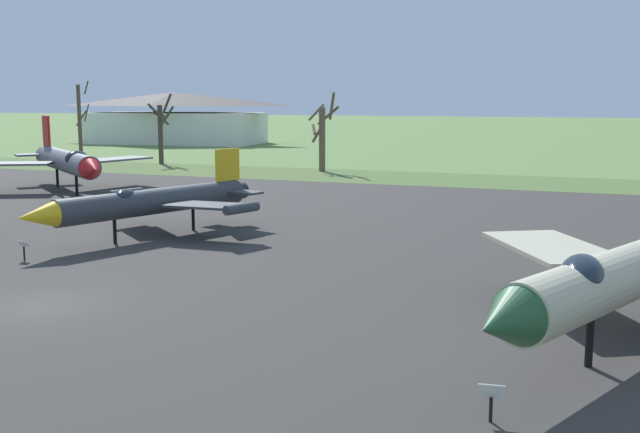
{
  "coord_description": "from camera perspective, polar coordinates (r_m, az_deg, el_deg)",
  "views": [
    {
      "loc": [
        18.5,
        -20.58,
        7.2
      ],
      "look_at": [
        5.99,
        11.75,
        1.85
      ],
      "focal_mm": 42.85,
      "sensor_mm": 36.0,
      "label": 1
    }
  ],
  "objects": [
    {
      "name": "bare_tree_center",
      "position": [
        76.17,
        0.18,
        6.18
      ],
      "size": [
        2.92,
        2.75,
        7.88
      ],
      "color": "brown",
      "rests_on": "ground"
    },
    {
      "name": "info_placard_front_right",
      "position": [
        17.87,
        12.66,
        -13.09
      ],
      "size": [
        0.61,
        0.28,
        0.96
      ],
      "color": "black",
      "rests_on": "ground"
    },
    {
      "name": "jet_fighter_front_right",
      "position": [
        24.14,
        22.47,
        -3.62
      ],
      "size": [
        12.7,
        15.24,
        5.25
      ],
      "color": "#B7B293",
      "rests_on": "ground"
    },
    {
      "name": "visitor_building",
      "position": [
        128.12,
        -10.81,
        7.2
      ],
      "size": [
        30.61,
        16.38,
        8.32
      ],
      "color": "silver",
      "rests_on": "ground"
    },
    {
      "name": "info_placard_rear_left",
      "position": [
        52.41,
        -18.3,
        1.08
      ],
      "size": [
        0.49,
        0.29,
        0.96
      ],
      "color": "black",
      "rests_on": "ground"
    },
    {
      "name": "jet_fighter_rear_left",
      "position": [
        62.63,
        -18.43,
        3.98
      ],
      "size": [
        14.94,
        13.53,
        5.81
      ],
      "color": "#565B60",
      "rests_on": "ground"
    },
    {
      "name": "grass_verge_strip",
      "position": [
        70.45,
        5.83,
        2.88
      ],
      "size": [
        156.61,
        12.0,
        0.06
      ],
      "primitive_type": "cube",
      "color": "#506934",
      "rests_on": "ground"
    },
    {
      "name": "bare_tree_left_of_center",
      "position": [
        86.71,
        -11.78,
        6.47
      ],
      "size": [
        2.39,
        2.99,
        7.81
      ],
      "color": "#42382D",
      "rests_on": "ground"
    },
    {
      "name": "ground_plane",
      "position": [
        28.59,
        -20.23,
        -6.37
      ],
      "size": [
        600.0,
        600.0,
        0.0
      ],
      "primitive_type": "plane",
      "color": "#607F42"
    },
    {
      "name": "asphalt_apron",
      "position": [
        41.07,
        -5.97,
        -1.34
      ],
      "size": [
        96.61,
        51.28,
        0.05
      ],
      "primitive_type": "cube",
      "color": "#383533",
      "rests_on": "ground"
    },
    {
      "name": "jet_fighter_front_left",
      "position": [
        40.6,
        -12.49,
        1.12
      ],
      "size": [
        10.21,
        13.65,
        4.41
      ],
      "color": "#33383D",
      "rests_on": "ground"
    },
    {
      "name": "info_placard_front_left",
      "position": [
        36.7,
        -21.24,
        -2.23
      ],
      "size": [
        0.49,
        0.28,
        0.93
      ],
      "color": "black",
      "rests_on": "ground"
    },
    {
      "name": "bare_tree_far_left",
      "position": [
        90.01,
        -17.47,
        6.71
      ],
      "size": [
        2.19,
        1.58,
        9.17
      ],
      "color": "brown",
      "rests_on": "ground"
    }
  ]
}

